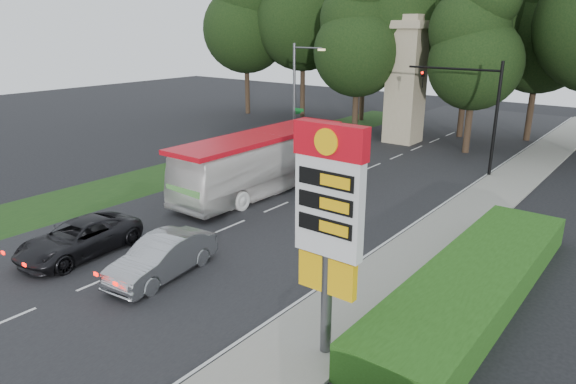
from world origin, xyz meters
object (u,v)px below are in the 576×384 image
Objects in this scene: traffic_signal_mast at (476,101)px; sedan_silver at (162,257)px; transit_bus at (262,163)px; gas_station_pylon at (329,212)px; monument at (406,79)px; suv_charcoal at (79,238)px; streetlight_signs at (297,93)px.

sedan_silver is at bearing -100.88° from traffic_signal_mast.
traffic_signal_mast is 1.51× the size of sedan_silver.
transit_bus is 11.22m from sedan_silver.
transit_bus is (-11.63, 10.73, -2.75)m from gas_station_pylon.
monument reaches higher than sedan_silver.
transit_bus is 2.55× the size of sedan_silver.
sedan_silver is at bearing 6.66° from suv_charcoal.
suv_charcoal is (-0.38, -11.36, -0.96)m from transit_bus.
traffic_signal_mast is at bearing 64.51° from suv_charcoal.
traffic_signal_mast is 22.49m from sedan_silver.
traffic_signal_mast is 12.83m from streetlight_signs.
sedan_silver is (3.50, -27.75, -4.32)m from monument.
traffic_signal_mast is at bearing 99.09° from gas_station_pylon.
transit_bus is 11.41m from suv_charcoal.
monument is (4.99, 7.99, 0.67)m from streetlight_signs.
gas_station_pylon is at bearing -43.24° from transit_bus.
monument reaches higher than traffic_signal_mast.
streetlight_signs is 1.52× the size of suv_charcoal.
suv_charcoal is at bearing -92.44° from transit_bus.
suv_charcoal is at bearing -78.54° from streetlight_signs.
sedan_silver is at bearing -70.00° from transit_bus.
gas_station_pylon is 16.06m from transit_bus.
monument is 17.61m from transit_bus.
gas_station_pylon reaches higher than suv_charcoal.
gas_station_pylon is 12.58m from suv_charcoal.
traffic_signal_mast reaches higher than transit_bus.
gas_station_pylon is at bearing -68.20° from monument.
gas_station_pylon is 0.86× the size of streetlight_signs.
traffic_signal_mast is at bearing 71.52° from sedan_silver.
gas_station_pylon is at bearing -51.04° from streetlight_signs.
traffic_signal_mast is 0.90× the size of streetlight_signs.
streetlight_signs reaches higher than traffic_signal_mast.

